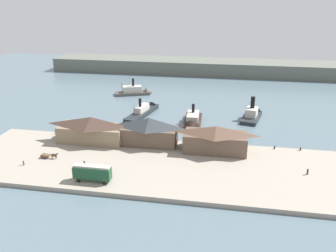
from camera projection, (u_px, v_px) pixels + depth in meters
ground_plane at (163, 138)px, 125.04m from camera, size 320.00×320.00×0.00m
quay_promenade at (149, 165)px, 104.53m from camera, size 110.00×36.00×1.20m
seawall_edge at (161, 141)px, 121.54m from camera, size 110.00×0.80×1.00m
ferry_shed_central_terminal at (92, 129)px, 117.88m from camera, size 21.70×9.14×8.45m
ferry_shed_west_terminal at (149, 131)px, 115.67m from camera, size 18.11×8.20×8.95m
ferry_shed_customs_shed at (215, 139)px, 110.83m from camera, size 19.54×9.37×7.95m
street_tram at (92, 172)px, 93.30m from camera, size 9.91×2.63×4.49m
horse_cart at (49, 155)px, 106.97m from camera, size 5.49×1.50×1.87m
pedestrian_near_cart at (57, 134)px, 123.44m from camera, size 0.42×0.42×1.69m
pedestrian_near_east_shed at (84, 163)px, 102.18m from camera, size 0.43×0.43×1.76m
pedestrian_standing_center at (24, 163)px, 102.79m from camera, size 0.38×0.38×1.52m
pedestrian_by_tram at (308, 172)px, 97.45m from camera, size 0.44×0.44×1.79m
mooring_post_east at (56, 133)px, 125.60m from camera, size 0.44×0.44×0.90m
mooring_post_center_east at (300, 149)px, 112.45m from camera, size 0.44×0.44×0.90m
mooring_post_center_west at (275, 147)px, 113.57m from camera, size 0.44×0.44×0.90m
ferry_outer_harbor at (137, 91)px, 178.40m from camera, size 19.03×12.09×10.16m
ferry_moored_east at (192, 122)px, 136.38m from camera, size 7.14×19.10×9.41m
ferry_moored_west at (145, 110)px, 150.03m from camera, size 9.61×26.02×8.86m
ferry_approaching_west at (252, 114)px, 145.18m from camera, size 9.17×18.47×11.11m
far_headland at (197, 66)px, 225.13m from camera, size 180.00×24.00×8.00m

